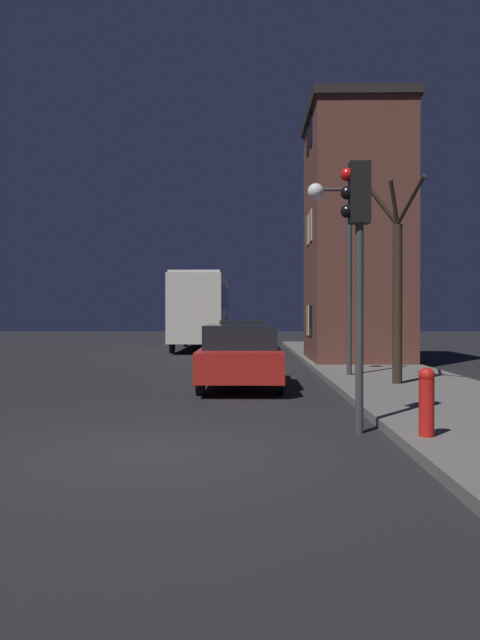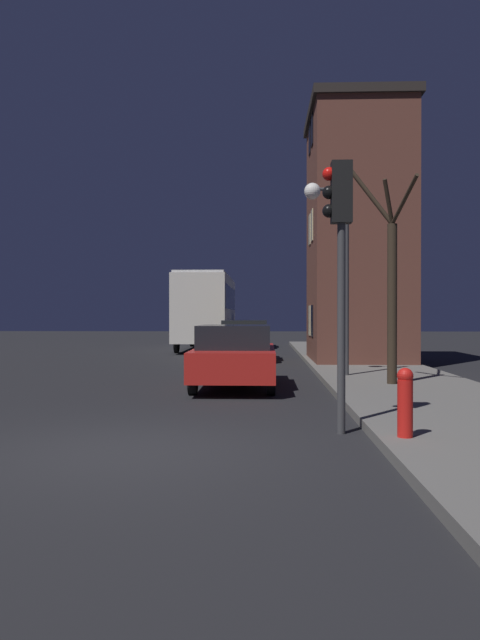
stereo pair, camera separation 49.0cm
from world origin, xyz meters
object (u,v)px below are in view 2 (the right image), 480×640
streetlamp (330,237)px  car_far_lane (252,333)px  traffic_light (339,238)px  bus (207,306)px  bare_tree (391,282)px  car_mid_lane (244,339)px  car_near_lane (235,355)px  fire_hydrant (405,401)px

streetlamp → car_far_lane: streetlamp is taller
streetlamp → traffic_light: bearing=-95.0°
bus → car_far_lane: 3.49m
bare_tree → bus: 18.07m
car_mid_lane → car_near_lane: bearing=-89.6°
car_near_lane → bare_tree: bearing=-6.5°
car_near_lane → traffic_light: bearing=-72.8°
car_near_lane → fire_hydrant: (2.54, -6.81, -0.16)m
traffic_light → bus: traffic_light is taller
bare_tree → bus: bare_tree is taller
traffic_light → bus: 22.86m
streetlamp → bus: 15.79m
bus → car_mid_lane: bus is taller
streetlamp → fire_hydrant: streetlamp is taller
bare_tree → fire_hydrant: (-1.09, -6.39, -1.88)m
car_far_lane → streetlamp: bearing=-82.0°
car_far_lane → traffic_light: bearing=-85.9°
traffic_light → fire_hydrant: 2.56m
traffic_light → fire_hydrant: traffic_light is taller
traffic_light → car_near_lane: bearing=107.2°
streetlamp → bare_tree: (1.17, -2.10, -1.32)m
car_mid_lane → streetlamp: bearing=-70.9°
bare_tree → fire_hydrant: bearing=-99.7°
bare_tree → bus: size_ratio=0.54×
traffic_light → car_mid_lane: size_ratio=1.01×
car_far_lane → car_near_lane: bearing=-90.1°
traffic_light → bare_tree: size_ratio=0.79×
bus → car_near_lane: size_ratio=1.99×
car_far_lane → fire_hydrant: 25.84m
streetlamp → car_mid_lane: bearing=109.1°
streetlamp → car_mid_lane: streetlamp is taller
car_near_lane → fire_hydrant: car_near_lane is taller
streetlamp → fire_hydrant: bearing=-89.5°
streetlamp → fire_hydrant: (0.08, -8.49, -3.20)m
bus → car_far_lane: bearing=44.8°
traffic_light → car_far_lane: bearing=94.1°
car_mid_lane → car_far_lane: 9.92m
traffic_light → bare_tree: bearing=71.3°
car_near_lane → car_far_lane: 18.91m
car_far_lane → bare_tree: bearing=-79.4°
bare_tree → streetlamp: bearing=119.2°
streetlamp → traffic_light: size_ratio=1.29×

